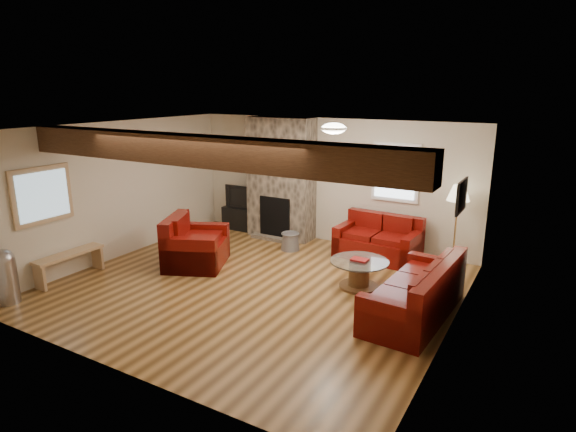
% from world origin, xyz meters
% --- Properties ---
extents(room, '(8.00, 8.00, 8.00)m').
position_xyz_m(room, '(0.00, 0.00, 1.25)').
color(room, brown).
rests_on(room, ground).
extents(floor, '(6.00, 6.00, 0.00)m').
position_xyz_m(floor, '(0.00, 0.00, 0.00)').
color(floor, brown).
rests_on(floor, ground).
extents(oak_beam, '(6.00, 0.36, 0.38)m').
position_xyz_m(oak_beam, '(0.00, -1.25, 2.31)').
color(oak_beam, '#321C0F').
rests_on(oak_beam, room).
extents(chimney_breast, '(1.40, 0.67, 2.50)m').
position_xyz_m(chimney_breast, '(-1.00, 2.49, 1.22)').
color(chimney_breast, '#3A342D').
rests_on(chimney_breast, floor).
extents(back_window, '(0.90, 0.08, 1.10)m').
position_xyz_m(back_window, '(1.35, 2.71, 1.55)').
color(back_window, white).
rests_on(back_window, room).
extents(hatch_window, '(0.08, 1.00, 0.90)m').
position_xyz_m(hatch_window, '(-2.96, -1.50, 1.45)').
color(hatch_window, tan).
rests_on(hatch_window, room).
extents(ceiling_dome, '(0.40, 0.40, 0.18)m').
position_xyz_m(ceiling_dome, '(0.90, 0.90, 2.44)').
color(ceiling_dome, white).
rests_on(ceiling_dome, room).
extents(artwork_back, '(0.42, 0.06, 0.52)m').
position_xyz_m(artwork_back, '(0.15, 2.71, 1.70)').
color(artwork_back, black).
rests_on(artwork_back, room).
extents(artwork_right, '(0.06, 0.55, 0.42)m').
position_xyz_m(artwork_right, '(2.96, 0.30, 1.75)').
color(artwork_right, black).
rests_on(artwork_right, room).
extents(sofa_three, '(0.98, 2.09, 0.79)m').
position_xyz_m(sofa_three, '(2.48, 0.25, 0.39)').
color(sofa_three, '#4C0A05').
rests_on(sofa_three, floor).
extents(loveseat, '(1.53, 0.93, 0.79)m').
position_xyz_m(loveseat, '(1.24, 2.23, 0.39)').
color(loveseat, '#4C0A05').
rests_on(loveseat, floor).
extents(armchair_red, '(1.33, 1.40, 0.89)m').
position_xyz_m(armchair_red, '(-1.43, 0.27, 0.45)').
color(armchair_red, '#4C0A05').
rests_on(armchair_red, floor).
extents(coffee_table, '(0.92, 0.92, 0.48)m').
position_xyz_m(coffee_table, '(1.45, 0.78, 0.23)').
color(coffee_table, '#4B2D18').
rests_on(coffee_table, floor).
extents(tv_cabinet, '(1.00, 0.40, 0.50)m').
position_xyz_m(tv_cabinet, '(-1.96, 2.53, 0.25)').
color(tv_cabinet, black).
rests_on(tv_cabinet, floor).
extents(television, '(0.87, 0.11, 0.50)m').
position_xyz_m(television, '(-1.96, 2.53, 0.75)').
color(television, black).
rests_on(television, tv_cabinet).
extents(floor_lamp, '(0.38, 0.38, 1.48)m').
position_xyz_m(floor_lamp, '(2.56, 2.41, 1.27)').
color(floor_lamp, tan).
rests_on(floor_lamp, floor).
extents(pine_bench, '(0.28, 1.19, 0.44)m').
position_xyz_m(pine_bench, '(-2.83, -1.27, 0.22)').
color(pine_bench, tan).
rests_on(pine_bench, floor).
extents(pedal_bin, '(0.35, 0.35, 0.83)m').
position_xyz_m(pedal_bin, '(-2.82, -2.33, 0.42)').
color(pedal_bin, '#A1A0A5').
rests_on(pedal_bin, floor).
extents(coal_bucket, '(0.37, 0.37, 0.35)m').
position_xyz_m(coal_bucket, '(-0.40, 1.83, 0.18)').
color(coal_bucket, gray).
rests_on(coal_bucket, floor).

